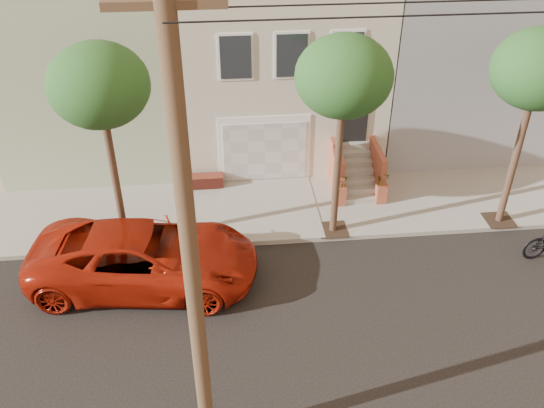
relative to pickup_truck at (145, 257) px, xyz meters
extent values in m
plane|color=black|center=(4.71, -2.17, -0.88)|extent=(90.00, 90.00, 0.00)
cube|color=gray|center=(4.71, 3.18, -0.80)|extent=(40.00, 3.70, 0.15)
cube|color=#BEB8A2|center=(4.71, 9.03, 2.77)|extent=(7.00, 8.00, 7.00)
cube|color=#96A787|center=(-2.09, 9.03, 2.77)|extent=(6.50, 8.00, 7.00)
cube|color=gray|center=(11.51, 9.03, 2.77)|extent=(6.50, 8.00, 7.00)
cube|color=white|center=(3.81, 5.05, 0.52)|extent=(3.20, 0.12, 2.50)
cube|color=silver|center=(3.81, 4.99, 0.42)|extent=(2.90, 0.06, 2.20)
cube|color=gray|center=(3.81, 3.18, -0.72)|extent=(3.20, 3.70, 0.02)
cube|color=maroon|center=(1.61, 4.73, -0.51)|extent=(1.40, 0.45, 0.44)
cube|color=black|center=(6.91, 5.00, 1.67)|extent=(1.00, 0.06, 2.00)
cube|color=#3F4751|center=(2.91, 5.00, 3.87)|extent=(1.00, 0.06, 1.40)
cube|color=white|center=(2.91, 5.02, 3.87)|extent=(1.15, 0.05, 1.55)
cube|color=#3F4751|center=(4.71, 5.00, 3.87)|extent=(1.00, 0.06, 1.40)
cube|color=white|center=(4.71, 5.02, 3.87)|extent=(1.15, 0.05, 1.55)
cube|color=#3F4751|center=(6.51, 5.00, 3.87)|extent=(1.00, 0.06, 1.40)
cube|color=white|center=(6.51, 5.02, 3.87)|extent=(1.15, 0.05, 1.55)
cube|color=gray|center=(6.91, 3.21, -0.63)|extent=(1.20, 0.28, 0.20)
cube|color=gray|center=(6.91, 3.49, -0.43)|extent=(1.20, 0.28, 0.20)
cube|color=gray|center=(6.91, 3.77, -0.23)|extent=(1.20, 0.28, 0.20)
cube|color=gray|center=(6.91, 4.05, -0.03)|extent=(1.20, 0.28, 0.20)
cube|color=gray|center=(6.91, 4.33, 0.17)|extent=(1.20, 0.28, 0.20)
cube|color=gray|center=(6.91, 4.61, 0.37)|extent=(1.20, 0.28, 0.20)
cube|color=gray|center=(6.91, 4.89, 0.57)|extent=(1.20, 0.28, 0.20)
cube|color=#984831|center=(6.21, 4.05, 0.07)|extent=(0.18, 1.96, 1.60)
cube|color=#984831|center=(7.61, 4.05, 0.07)|extent=(0.18, 1.96, 1.60)
cube|color=#984831|center=(6.21, 3.17, -0.38)|extent=(0.35, 0.35, 0.70)
imported|color=#1E4C1B|center=(6.21, 3.17, 0.20)|extent=(0.40, 0.35, 0.45)
cube|color=#984831|center=(7.61, 3.17, -0.38)|extent=(0.35, 0.35, 0.70)
imported|color=#1E4C1B|center=(7.61, 3.17, 0.20)|extent=(0.41, 0.35, 0.45)
cube|color=#2D2116|center=(-0.79, 1.73, -0.72)|extent=(0.90, 0.90, 0.02)
cylinder|color=#3D2A1B|center=(-0.79, 1.73, 1.37)|extent=(0.22, 0.22, 4.20)
ellipsoid|color=#1E4C1B|center=(-0.79, 1.73, 4.42)|extent=(2.70, 2.57, 2.29)
cube|color=#2D2116|center=(5.71, 1.73, -0.72)|extent=(0.90, 0.90, 0.02)
cylinder|color=#3D2A1B|center=(5.71, 1.73, 1.37)|extent=(0.22, 0.22, 4.20)
ellipsoid|color=#1E4C1B|center=(5.71, 1.73, 4.42)|extent=(2.70, 2.57, 2.29)
cube|color=#2D2116|center=(11.21, 1.73, -0.72)|extent=(0.90, 0.90, 0.02)
cylinder|color=#3D2A1B|center=(11.21, 1.73, 1.37)|extent=(0.22, 0.22, 4.20)
ellipsoid|color=#1E4C1B|center=(11.21, 1.73, 4.42)|extent=(2.70, 2.57, 2.29)
cylinder|color=#493022|center=(1.71, -5.37, 4.12)|extent=(0.30, 0.30, 10.00)
cube|color=#493022|center=(1.71, -5.37, 8.32)|extent=(1.60, 0.12, 0.12)
imported|color=#991A0A|center=(0.00, 0.00, 0.00)|extent=(6.61, 3.59, 1.76)
camera|label=1|loc=(2.34, -12.95, 10.34)|focal=38.45mm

